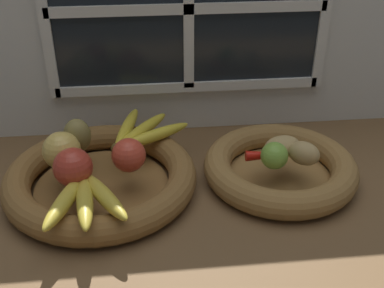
# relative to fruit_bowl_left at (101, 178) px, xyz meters

# --- Properties ---
(ground_plane) EXTENTS (1.40, 0.90, 0.03)m
(ground_plane) POSITION_rel_fruit_bowl_left_xyz_m (0.21, -0.03, -0.04)
(ground_plane) COLOR brown
(back_wall) EXTENTS (1.40, 0.05, 0.55)m
(back_wall) POSITION_rel_fruit_bowl_left_xyz_m (0.21, 0.26, 0.25)
(back_wall) COLOR silver
(back_wall) RESTS_ON ground_plane
(fruit_bowl_left) EXTENTS (0.40, 0.40, 0.06)m
(fruit_bowl_left) POSITION_rel_fruit_bowl_left_xyz_m (0.00, 0.00, 0.00)
(fruit_bowl_left) COLOR brown
(fruit_bowl_left) RESTS_ON ground_plane
(fruit_bowl_right) EXTENTS (0.33, 0.33, 0.06)m
(fruit_bowl_right) POSITION_rel_fruit_bowl_left_xyz_m (0.38, 0.00, 0.00)
(fruit_bowl_right) COLOR olive
(fruit_bowl_right) RESTS_ON ground_plane
(apple_golden_left) EXTENTS (0.08, 0.08, 0.08)m
(apple_golden_left) POSITION_rel_fruit_bowl_left_xyz_m (-0.07, 0.00, 0.07)
(apple_golden_left) COLOR #DBB756
(apple_golden_left) RESTS_ON fruit_bowl_left
(apple_red_right) EXTENTS (0.07, 0.07, 0.07)m
(apple_red_right) POSITION_rel_fruit_bowl_left_xyz_m (0.06, -0.02, 0.07)
(apple_red_right) COLOR #CC422D
(apple_red_right) RESTS_ON fruit_bowl_left
(apple_red_front) EXTENTS (0.08, 0.08, 0.08)m
(apple_red_front) POSITION_rel_fruit_bowl_left_xyz_m (-0.04, -0.06, 0.07)
(apple_red_front) COLOR #B73828
(apple_red_front) RESTS_ON fruit_bowl_left
(pear_brown) EXTENTS (0.08, 0.08, 0.08)m
(pear_brown) POSITION_rel_fruit_bowl_left_xyz_m (-0.05, 0.06, 0.07)
(pear_brown) COLOR olive
(pear_brown) RESTS_ON fruit_bowl_left
(banana_bunch_front) EXTENTS (0.16, 0.18, 0.03)m
(banana_bunch_front) POSITION_rel_fruit_bowl_left_xyz_m (-0.02, -0.13, 0.05)
(banana_bunch_front) COLOR gold
(banana_bunch_front) RESTS_ON fruit_bowl_left
(banana_bunch_back) EXTENTS (0.18, 0.20, 0.03)m
(banana_bunch_back) POSITION_rel_fruit_bowl_left_xyz_m (0.08, 0.11, 0.04)
(banana_bunch_back) COLOR yellow
(banana_bunch_back) RESTS_ON fruit_bowl_left
(potato_large) EXTENTS (0.09, 0.07, 0.04)m
(potato_large) POSITION_rel_fruit_bowl_left_xyz_m (0.38, 0.00, 0.05)
(potato_large) COLOR tan
(potato_large) RESTS_ON fruit_bowl_right
(potato_small) EXTENTS (0.08, 0.08, 0.05)m
(potato_small) POSITION_rel_fruit_bowl_left_xyz_m (0.42, -0.04, 0.06)
(potato_small) COLOR tan
(potato_small) RESTS_ON fruit_bowl_right
(lime_near) EXTENTS (0.06, 0.06, 0.06)m
(lime_near) POSITION_rel_fruit_bowl_left_xyz_m (0.35, -0.04, 0.06)
(lime_near) COLOR #7AAD3D
(lime_near) RESTS_ON fruit_bowl_right
(chili_pepper) EXTENTS (0.12, 0.02, 0.02)m
(chili_pepper) POSITION_rel_fruit_bowl_left_xyz_m (0.36, -0.01, 0.04)
(chili_pepper) COLOR red
(chili_pepper) RESTS_ON fruit_bowl_right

